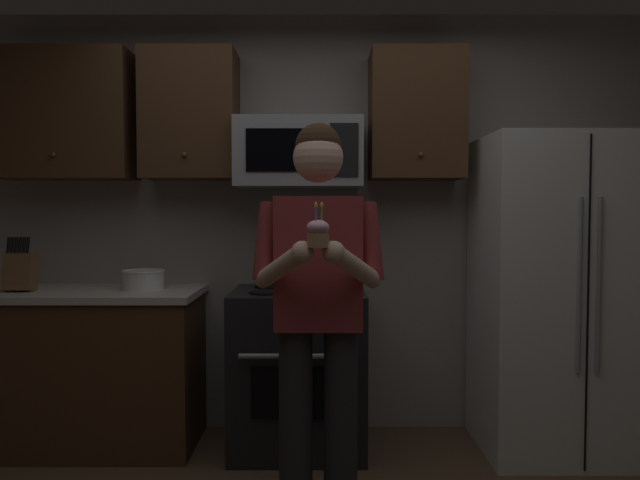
% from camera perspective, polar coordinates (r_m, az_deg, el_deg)
% --- Properties ---
extents(wall_back, '(4.40, 0.10, 2.60)m').
position_cam_1_polar(wall_back, '(3.94, 0.18, 1.54)').
color(wall_back, gray).
rests_on(wall_back, ground).
extents(oven_range, '(0.76, 0.70, 0.93)m').
position_cam_1_polar(oven_range, '(3.67, -2.17, -11.79)').
color(oven_range, black).
rests_on(oven_range, ground).
extents(microwave, '(0.74, 0.41, 0.40)m').
position_cam_1_polar(microwave, '(3.69, -2.14, 7.99)').
color(microwave, '#9EA0A5').
extents(refrigerator, '(0.90, 0.75, 1.80)m').
position_cam_1_polar(refrigerator, '(3.80, 21.10, -4.72)').
color(refrigerator, white).
rests_on(refrigerator, ground).
extents(cabinet_row_upper, '(2.78, 0.36, 0.76)m').
position_cam_1_polar(cabinet_row_upper, '(3.83, -10.91, 11.21)').
color(cabinet_row_upper, '#4C301C').
extents(counter_left, '(1.44, 0.66, 0.92)m').
position_cam_1_polar(counter_left, '(3.95, -21.72, -10.92)').
color(counter_left, '#4C301C').
rests_on(counter_left, ground).
extents(knife_block, '(0.16, 0.15, 0.32)m').
position_cam_1_polar(knife_block, '(3.93, -26.09, -2.57)').
color(knife_block, brown).
rests_on(knife_block, counter_left).
extents(bowl_large_white, '(0.25, 0.25, 0.11)m').
position_cam_1_polar(bowl_large_white, '(3.77, -16.16, -3.49)').
color(bowl_large_white, white).
rests_on(bowl_large_white, counter_left).
extents(person, '(0.60, 0.48, 1.76)m').
position_cam_1_polar(person, '(2.72, -0.35, -5.38)').
color(person, '#262628').
rests_on(person, ground).
extents(cupcake, '(0.09, 0.09, 0.17)m').
position_cam_1_polar(cupcake, '(2.37, -0.38, 0.67)').
color(cupcake, '#A87F56').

